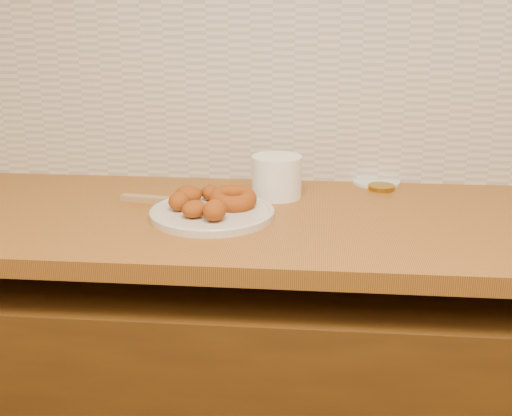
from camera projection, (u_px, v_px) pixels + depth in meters
The scene contains 11 objects.
wall_back at pixel (411, 4), 1.57m from camera, with size 4.00×0.02×2.70m, color tan.
base_cabinet at pixel (398, 415), 1.58m from camera, with size 3.60×0.60×0.77m, color #56340F.
butcher_block at pixel (128, 218), 1.48m from camera, with size 2.30×0.62×0.04m, color #91611F.
backsplash at pixel (407, 67), 1.61m from camera, with size 3.60×0.02×0.60m, color beige.
donut_plate at pixel (212, 213), 1.43m from camera, with size 0.28×0.28×0.02m, color beige.
ring_donut at pixel (233, 198), 1.44m from camera, with size 0.11×0.11×0.04m, color #993E0E.
fried_dough_chunks at pixel (197, 202), 1.41m from camera, with size 0.15×0.21×0.05m.
plastic_tub at pixel (277, 177), 1.56m from camera, with size 0.12×0.12×0.10m, color white.
tub_lid at pixel (376, 182), 1.69m from camera, with size 0.13×0.13×0.01m, color silver.
brass_jar_lid at pixel (381, 187), 1.63m from camera, with size 0.07×0.07×0.01m, color #A27B1C.
wooden_utensil at pixel (158, 200), 1.52m from camera, with size 0.19×0.02×0.01m, color #9B7D51.
Camera 1 is at (-0.22, 0.32, 1.36)m, focal length 45.00 mm.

